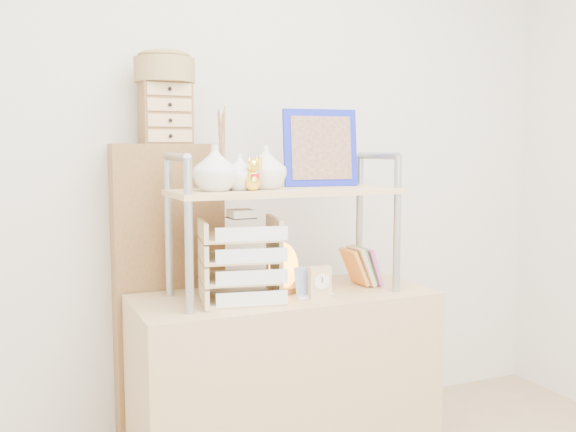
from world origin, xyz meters
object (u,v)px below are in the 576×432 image
Objects in this scene: cabinet at (168,301)px; salt_lamp at (283,267)px; desk at (285,384)px; letter_tray at (241,265)px.

cabinet is 6.64× the size of salt_lamp.
desk is 0.48m from salt_lamp.
letter_tray is (0.19, -0.41, 0.22)m from cabinet.
cabinet is 0.50m from letter_tray.
cabinet is at bearing 114.40° from letter_tray.
cabinet is at bearing 138.87° from salt_lamp.
cabinet is 3.83× the size of letter_tray.
letter_tray reaches higher than desk.
desk is 0.61m from cabinet.
desk is 5.90× the size of salt_lamp.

